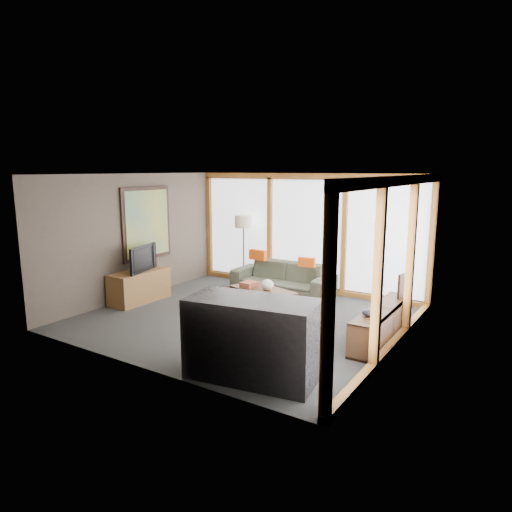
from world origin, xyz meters
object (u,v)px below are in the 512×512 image
Objects in this scene: sofa at (283,278)px; floor_lamp at (244,250)px; bookshelf at (382,324)px; tv_console at (140,286)px; coffee_table at (263,300)px; television at (139,258)px; bar_counter at (252,339)px.

floor_lamp is at bearing 168.60° from sofa.
floor_lamp is at bearing 154.75° from bookshelf.
sofa is 1.75× the size of tv_console.
sofa is 1.42m from coffee_table.
sofa is at bearing -58.39° from television.
coffee_table is at bearing 18.39° from tv_console.
bar_counter is at bearing -54.64° from floor_lamp.
sofa is at bearing 104.32° from bar_counter.
coffee_table is (1.53, -1.60, -0.60)m from floor_lamp.
sofa is 2.41× the size of television.
bookshelf is 2.24× the size of television.
coffee_table is at bearing -85.92° from television.
television is (-0.90, -2.43, 0.10)m from floor_lamp.
tv_console is (-4.86, -0.57, 0.06)m from bookshelf.
sofa reaches higher than bookshelf.
coffee_table is 0.77× the size of bar_counter.
coffee_table is at bearing 174.01° from bookshelf.
tv_console is at bearing 59.46° from television.
bookshelf is 1.25× the size of bar_counter.
tv_console reaches higher than bookshelf.
tv_console is at bearing 146.86° from bar_counter.
television reaches higher than bar_counter.
tv_console is 4.21m from bar_counter.
sofa is 3.06m from tv_console.
television is (-4.81, -0.59, 0.65)m from bookshelf.
television is at bearing -173.03° from bookshelf.
floor_lamp reaches higher than sofa.
sofa reaches higher than coffee_table.
floor_lamp reaches higher than bookshelf.
television is at bearing -15.59° from tv_console.
television reaches higher than sofa.
sofa is 1.38× the size of floor_lamp.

